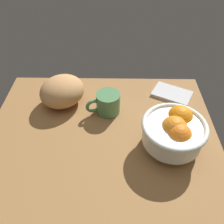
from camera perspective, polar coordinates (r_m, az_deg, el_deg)
The scene contains 5 objects.
ground_plane at distance 81.22cm, azimuth -2.42°, elevation -6.81°, with size 78.11×67.34×3.00cm, color olive.
fruit_bowl at distance 74.78cm, azimuth 14.71°, elevation -4.35°, with size 19.84×19.84×12.19cm.
bread_loaf at distance 90.95cm, azimuth -11.84°, elevation 4.91°, with size 16.96×15.15×10.98cm, color tan.
napkin_folded at distance 98.64cm, azimuth 14.18°, elevation 4.28°, with size 14.79×9.44×1.13cm, color silver.
mug at distance 86.09cm, azimuth -1.14°, elevation 2.13°, with size 12.46×8.65×8.04cm.
Camera 1 is at (-4.26, 51.55, 61.12)cm, focal length 38.12 mm.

